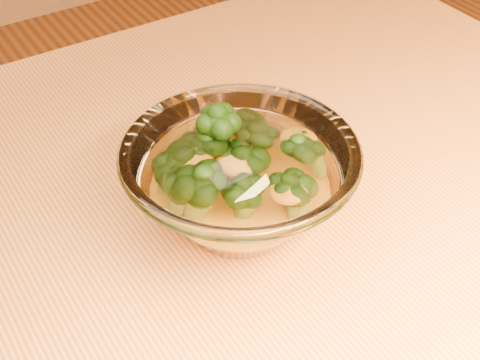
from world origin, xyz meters
name	(u,v)px	position (x,y,z in m)	size (l,w,h in m)	color
table	(139,354)	(0.00, 0.00, 0.65)	(1.20, 0.80, 0.75)	#D68440
glass_bowl	(240,184)	(0.12, 0.01, 0.80)	(0.20, 0.20, 0.09)	white
cheese_sauce	(240,200)	(0.12, 0.01, 0.78)	(0.11, 0.11, 0.03)	orange
broccoli_heap	(230,166)	(0.11, 0.02, 0.81)	(0.14, 0.13, 0.08)	black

